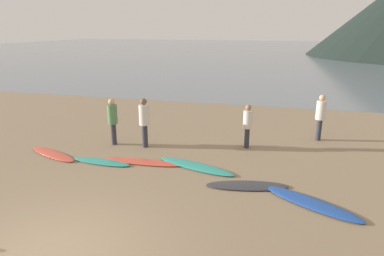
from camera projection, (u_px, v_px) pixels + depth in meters
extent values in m
cube|color=#8C7559|center=(189.00, 122.00, 15.28)|extent=(120.00, 120.00, 0.20)
cube|color=slate|center=(261.00, 50.00, 64.87)|extent=(140.00, 100.00, 0.01)
ellipsoid|color=#D84C38|center=(53.00, 154.00, 10.98)|extent=(2.28, 1.28, 0.08)
ellipsoid|color=teal|center=(101.00, 162.00, 10.34)|extent=(2.01, 0.59, 0.07)
ellipsoid|color=#D84C38|center=(142.00, 162.00, 10.35)|extent=(2.53, 0.53, 0.07)
ellipsoid|color=teal|center=(196.00, 166.00, 10.00)|extent=(2.61, 1.31, 0.09)
ellipsoid|color=#333338|center=(247.00, 186.00, 8.78)|extent=(2.25, 1.04, 0.07)
ellipsoid|color=#1E479E|center=(311.00, 203.00, 7.89)|extent=(2.41, 1.73, 0.09)
cylinder|color=#2D2D38|center=(319.00, 130.00, 12.35)|extent=(0.19, 0.19, 0.80)
cylinder|color=beige|center=(321.00, 110.00, 12.14)|extent=(0.35, 0.35, 0.70)
sphere|color=tan|center=(322.00, 98.00, 12.00)|extent=(0.23, 0.23, 0.23)
cylinder|color=#2D2D38|center=(114.00, 134.00, 11.89)|extent=(0.19, 0.19, 0.78)
cylinder|color=#4C7A4C|center=(112.00, 114.00, 11.69)|extent=(0.34, 0.34, 0.68)
sphere|color=tan|center=(111.00, 102.00, 11.56)|extent=(0.22, 0.22, 0.22)
cylinder|color=#2D2D38|center=(247.00, 138.00, 11.57)|extent=(0.17, 0.17, 0.72)
cylinder|color=beige|center=(248.00, 119.00, 11.37)|extent=(0.31, 0.31, 0.62)
sphere|color=#936B4C|center=(248.00, 108.00, 11.25)|extent=(0.20, 0.20, 0.20)
cylinder|color=#2D2D38|center=(145.00, 136.00, 11.63)|extent=(0.19, 0.19, 0.81)
cylinder|color=beige|center=(144.00, 115.00, 11.41)|extent=(0.35, 0.35, 0.70)
sphere|color=brown|center=(143.00, 102.00, 11.28)|extent=(0.23, 0.23, 0.23)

